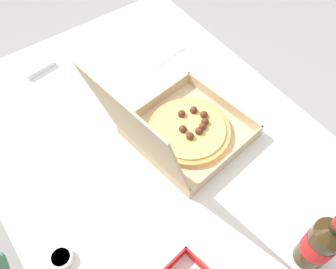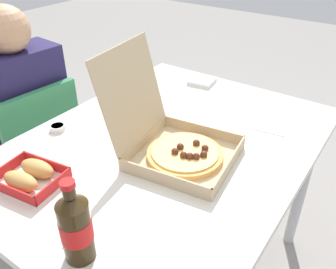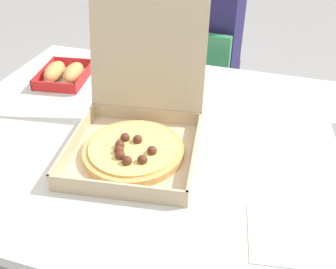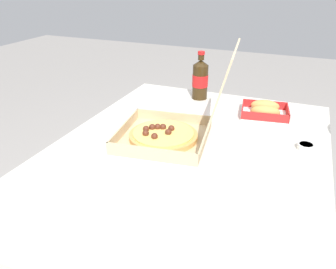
# 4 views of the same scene
# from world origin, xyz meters

# --- Properties ---
(dining_table) EXTENTS (1.23, 0.92, 0.75)m
(dining_table) POSITION_xyz_m (0.00, 0.00, 0.67)
(dining_table) COLOR silver
(dining_table) RESTS_ON ground_plane
(chair) EXTENTS (0.43, 0.43, 0.83)m
(chair) POSITION_xyz_m (-0.08, 0.70, 0.48)
(chair) COLOR #338451
(chair) RESTS_ON ground_plane
(diner_person) EXTENTS (0.37, 0.43, 1.15)m
(diner_person) POSITION_xyz_m (-0.08, 0.75, 0.69)
(diner_person) COLOR #333847
(diner_person) RESTS_ON ground_plane
(pizza_box_open) EXTENTS (0.36, 0.43, 0.35)m
(pizza_box_open) POSITION_xyz_m (-0.05, -0.07, 0.81)
(pizza_box_open) COLOR tan
(pizza_box_open) RESTS_ON dining_table
(bread_side_box) EXTENTS (0.18, 0.21, 0.06)m
(bread_side_box) POSITION_xyz_m (-0.41, 0.20, 0.78)
(bread_side_box) COLOR white
(bread_side_box) RESTS_ON dining_table
(paper_menu) EXTENTS (0.23, 0.18, 0.00)m
(paper_menu) POSITION_xyz_m (0.36, -0.25, 0.76)
(paper_menu) COLOR white
(paper_menu) RESTS_ON dining_table
(dipping_sauce_cup) EXTENTS (0.06, 0.06, 0.02)m
(dipping_sauce_cup) POSITION_xyz_m (-0.16, 0.38, 0.77)
(dipping_sauce_cup) COLOR white
(dipping_sauce_cup) RESTS_ON dining_table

